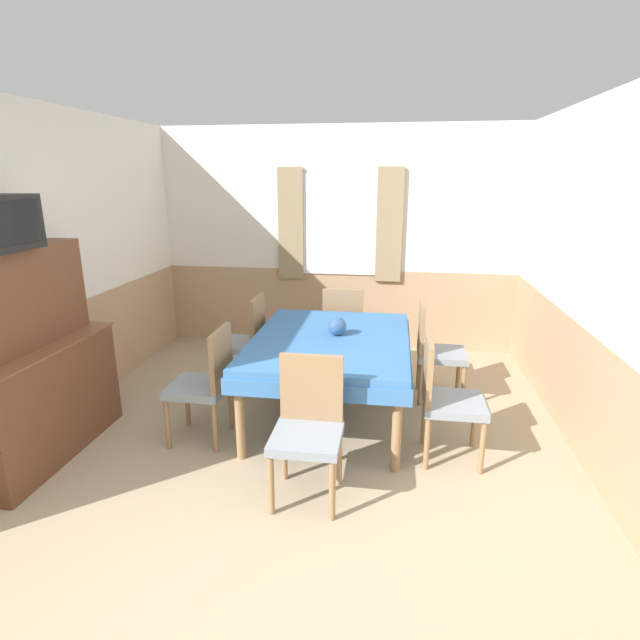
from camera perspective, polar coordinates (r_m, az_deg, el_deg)
ground_plane at (r=2.88m, az=-8.98°, el=-29.05°), size 16.00×16.00×0.00m
wall_back at (r=5.99m, az=1.96°, el=9.18°), size 4.59×0.09×2.60m
wall_left at (r=4.86m, az=-27.00°, el=5.69°), size 0.05×4.36×2.60m
wall_right at (r=4.22m, az=28.36°, el=4.17°), size 0.05×4.36×2.60m
dining_table at (r=4.23m, az=1.22°, el=-3.31°), size 1.33×1.73×0.73m
chair_right_far at (r=4.76m, az=12.96°, el=-3.10°), size 0.44×0.44×0.93m
chair_left_near at (r=4.01m, az=-12.85°, el=-6.77°), size 0.44×0.44×0.93m
chair_head_near at (r=3.28m, az=-1.34°, el=-11.78°), size 0.44×0.44×0.93m
chair_head_window at (r=5.32m, az=2.74°, el=-0.66°), size 0.44×0.44×0.93m
chair_right_near at (r=3.78m, az=14.06°, el=-8.34°), size 0.44×0.44×0.93m
chair_left_far at (r=4.95m, az=-8.47°, el=-2.11°), size 0.44×0.44×0.93m
sideboard at (r=4.20m, az=-29.81°, el=-5.25°), size 0.46×1.34×1.56m
vase at (r=4.24m, az=1.96°, el=-0.70°), size 0.16×0.16×0.16m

